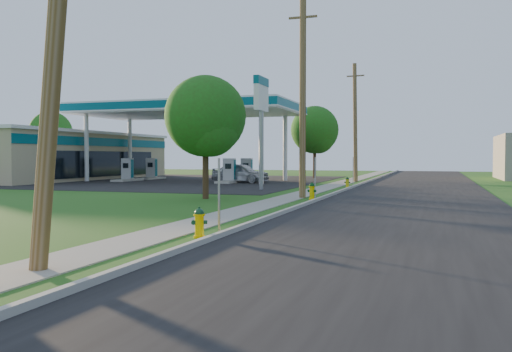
% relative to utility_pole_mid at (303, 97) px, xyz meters
% --- Properties ---
extents(ground_plane, '(140.00, 140.00, 0.00)m').
position_rel_utility_pole_mid_xyz_m(ground_plane, '(0.60, -17.00, -4.95)').
color(ground_plane, '#1F5812').
rests_on(ground_plane, ground).
extents(road, '(8.00, 120.00, 0.02)m').
position_rel_utility_pole_mid_xyz_m(road, '(5.10, -7.00, -4.94)').
color(road, black).
rests_on(road, ground).
extents(curb, '(0.15, 120.00, 0.15)m').
position_rel_utility_pole_mid_xyz_m(curb, '(1.10, -7.00, -4.88)').
color(curb, '#AAA79C').
rests_on(curb, ground).
extents(sidewalk, '(1.50, 120.00, 0.03)m').
position_rel_utility_pole_mid_xyz_m(sidewalk, '(-0.65, -7.00, -4.94)').
color(sidewalk, gray).
rests_on(sidewalk, ground).
extents(forecourt, '(26.00, 28.00, 0.02)m').
position_rel_utility_pole_mid_xyz_m(forecourt, '(-15.40, 15.00, -4.94)').
color(forecourt, black).
rests_on(forecourt, ground).
extents(utility_pole_mid, '(1.40, 0.32, 9.80)m').
position_rel_utility_pole_mid_xyz_m(utility_pole_mid, '(0.00, 0.00, 0.00)').
color(utility_pole_mid, brown).
rests_on(utility_pole_mid, ground).
extents(utility_pole_far, '(1.40, 0.32, 9.50)m').
position_rel_utility_pole_mid_xyz_m(utility_pole_far, '(0.00, 18.00, -0.15)').
color(utility_pole_far, brown).
rests_on(utility_pole_far, ground).
extents(sign_post_near, '(0.05, 0.04, 2.00)m').
position_rel_utility_pole_mid_xyz_m(sign_post_near, '(0.85, -12.80, -3.95)').
color(sign_post_near, gray).
rests_on(sign_post_near, ground).
extents(sign_post_mid, '(0.05, 0.04, 2.00)m').
position_rel_utility_pole_mid_xyz_m(sign_post_mid, '(0.85, -1.00, -3.95)').
color(sign_post_mid, gray).
rests_on(sign_post_mid, ground).
extents(sign_post_far, '(0.05, 0.04, 2.00)m').
position_rel_utility_pole_mid_xyz_m(sign_post_far, '(0.85, 11.20, -3.95)').
color(sign_post_far, gray).
rests_on(sign_post_far, ground).
extents(gas_canopy, '(18.18, 9.18, 6.40)m').
position_rel_utility_pole_mid_xyz_m(gas_canopy, '(-13.40, 15.00, 0.94)').
color(gas_canopy, silver).
rests_on(gas_canopy, ground).
extents(fuel_pump_nw, '(1.20, 3.20, 1.90)m').
position_rel_utility_pole_mid_xyz_m(fuel_pump_nw, '(-17.90, 13.00, -4.23)').
color(fuel_pump_nw, '#AAA79C').
rests_on(fuel_pump_nw, ground).
extents(fuel_pump_ne, '(1.20, 3.20, 1.90)m').
position_rel_utility_pole_mid_xyz_m(fuel_pump_ne, '(-8.90, 13.00, -4.23)').
color(fuel_pump_ne, '#AAA79C').
rests_on(fuel_pump_ne, ground).
extents(fuel_pump_sw, '(1.20, 3.20, 1.90)m').
position_rel_utility_pole_mid_xyz_m(fuel_pump_sw, '(-17.90, 17.00, -4.23)').
color(fuel_pump_sw, '#AAA79C').
rests_on(fuel_pump_sw, ground).
extents(fuel_pump_se, '(1.20, 3.20, 1.90)m').
position_rel_utility_pole_mid_xyz_m(fuel_pump_se, '(-8.90, 17.00, -4.23)').
color(fuel_pump_se, '#AAA79C').
rests_on(fuel_pump_se, ground).
extents(convenience_store, '(10.40, 22.40, 4.25)m').
position_rel_utility_pole_mid_xyz_m(convenience_store, '(-26.38, 15.00, -2.82)').
color(convenience_store, tan).
rests_on(convenience_store, ground).
extents(price_pylon, '(0.34, 2.04, 6.85)m').
position_rel_utility_pole_mid_xyz_m(price_pylon, '(-3.90, 5.50, 0.48)').
color(price_pylon, gray).
rests_on(price_pylon, ground).
extents(tree_verge, '(3.92, 3.92, 5.94)m').
position_rel_utility_pole_mid_xyz_m(tree_verge, '(-4.24, -1.96, -1.13)').
color(tree_verge, '#3D2A17').
rests_on(tree_verge, ground).
extents(tree_lot, '(4.49, 4.49, 6.80)m').
position_rel_utility_pole_mid_xyz_m(tree_lot, '(-4.57, 24.21, -0.57)').
color(tree_lot, '#3D2A17').
rests_on(tree_lot, ground).
extents(tree_back, '(4.53, 4.53, 6.87)m').
position_rel_utility_pole_mid_xyz_m(tree_back, '(-32.84, 22.09, -0.53)').
color(tree_back, '#3D2A17').
rests_on(tree_back, ground).
extents(hydrant_near, '(0.40, 0.36, 0.78)m').
position_rel_utility_pole_mid_xyz_m(hydrant_near, '(0.62, -13.53, -4.57)').
color(hydrant_near, '#FFC600').
rests_on(hydrant_near, ground).
extents(hydrant_mid, '(0.43, 0.39, 0.84)m').
position_rel_utility_pole_mid_xyz_m(hydrant_mid, '(0.70, -0.98, -4.54)').
color(hydrant_mid, yellow).
rests_on(hydrant_mid, ground).
extents(hydrant_far, '(0.37, 0.33, 0.73)m').
position_rel_utility_pole_mid_xyz_m(hydrant_far, '(0.78, 9.15, -4.60)').
color(hydrant_far, yellow).
rests_on(hydrant_far, ground).
extents(car_silver, '(4.79, 2.57, 1.55)m').
position_rel_utility_pole_mid_xyz_m(car_silver, '(-8.29, 13.81, -4.18)').
color(car_silver, silver).
rests_on(car_silver, ground).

